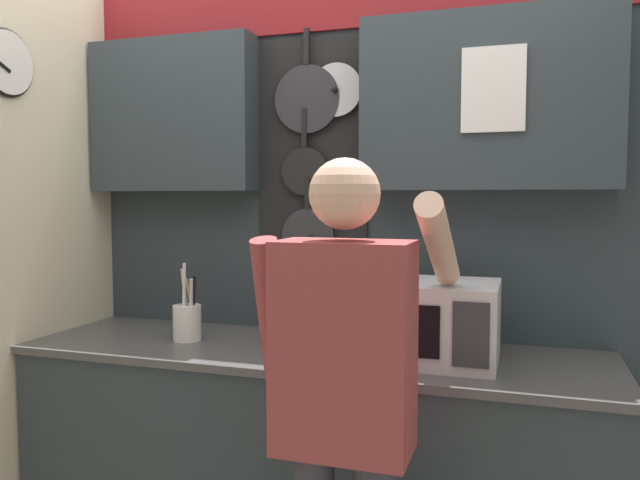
# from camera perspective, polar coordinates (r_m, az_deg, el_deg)

# --- Properties ---
(base_cabinet_counter) EXTENTS (2.25, 0.66, 0.93)m
(base_cabinet_counter) POSITION_cam_1_polar(r_m,az_deg,el_deg) (2.59, -0.98, -20.02)
(base_cabinet_counter) COLOR #2D383D
(base_cabinet_counter) RESTS_ON ground_plane
(back_wall_unit) EXTENTS (2.82, 0.22, 2.49)m
(back_wall_unit) POSITION_cam_1_polar(r_m,az_deg,el_deg) (2.65, 1.30, 4.21)
(back_wall_unit) COLOR #2D383D
(back_wall_unit) RESTS_ON ground_plane
(microwave) EXTENTS (0.53, 0.38, 0.28)m
(microwave) POSITION_cam_1_polar(r_m,az_deg,el_deg) (2.28, 9.31, -7.27)
(microwave) COLOR silver
(microwave) RESTS_ON base_cabinet_counter
(knife_block) EXTENTS (0.12, 0.15, 0.29)m
(knife_block) POSITION_cam_1_polar(r_m,az_deg,el_deg) (2.40, -1.64, -7.49)
(knife_block) COLOR brown
(knife_block) RESTS_ON base_cabinet_counter
(utensil_crock) EXTENTS (0.11, 0.11, 0.32)m
(utensil_crock) POSITION_cam_1_polar(r_m,az_deg,el_deg) (2.61, -12.04, -7.20)
(utensil_crock) COLOR white
(utensil_crock) RESTS_ON base_cabinet_counter
(person) EXTENTS (0.54, 0.60, 1.62)m
(person) POSITION_cam_1_polar(r_m,az_deg,el_deg) (1.82, 2.31, -13.72)
(person) COLOR #383842
(person) RESTS_ON ground_plane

